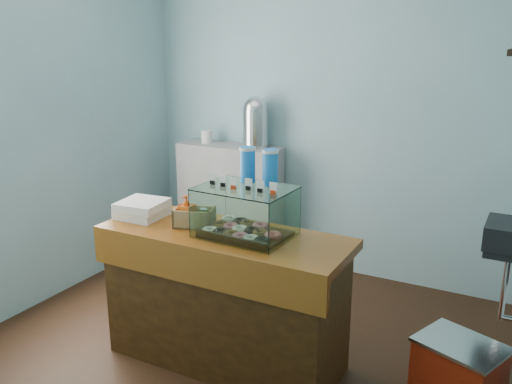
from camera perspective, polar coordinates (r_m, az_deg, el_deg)
The scene contains 9 objects.
ground at distance 3.97m, azimuth -1.21°, elevation -15.46°, with size 3.50×3.50×0.00m, color black.
room_shell at distance 3.40m, azimuth -0.94°, elevation 9.85°, with size 3.54×3.04×2.82m.
counter at distance 3.55m, azimuth -3.31°, elevation -11.01°, with size 1.60×0.60×0.90m.
back_shelf at distance 5.21m, azimuth -2.75°, elevation -1.02°, with size 1.00×0.32×1.10m, color #949497.
display_case at distance 3.29m, azimuth -0.93°, elevation -1.79°, with size 0.57×0.43×0.52m.
condiment_crate at distance 3.48m, azimuth -6.73°, elevation -2.45°, with size 0.28×0.22×0.20m.
pastry_boxes at distance 3.72m, azimuth -11.88°, elevation -1.74°, with size 0.32×0.32×0.11m.
coffee_urn at distance 4.91m, azimuth -0.04°, elevation 7.49°, with size 0.25×0.25×0.47m.
red_cooler at distance 3.48m, azimuth 20.49°, elevation -17.50°, with size 0.56×0.49×0.40m.
Camera 1 is at (1.67, -2.94, 2.06)m, focal length 38.00 mm.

